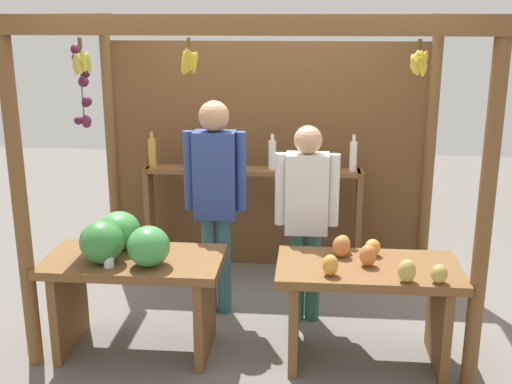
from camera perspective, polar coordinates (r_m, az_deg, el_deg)
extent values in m
plane|color=slate|center=(5.28, 0.19, -10.41)|extent=(12.00, 12.00, 0.00)
cylinder|color=brown|center=(4.36, -20.41, -0.81)|extent=(0.10, 0.10, 2.33)
cylinder|color=brown|center=(4.08, 19.84, -1.86)|extent=(0.10, 0.10, 2.33)
cylinder|color=brown|center=(6.09, -12.85, 4.33)|extent=(0.10, 0.10, 2.33)
cylinder|color=brown|center=(5.90, 15.31, 3.79)|extent=(0.10, 0.10, 2.33)
cube|color=brown|center=(3.78, -1.06, 14.75)|extent=(3.02, 0.12, 0.12)
cube|color=brown|center=(5.07, -16.98, 14.38)|extent=(0.12, 2.02, 0.12)
cube|color=brown|center=(4.84, 18.25, 14.23)|extent=(0.12, 2.02, 0.12)
cube|color=brown|center=(5.86, 1.01, 3.12)|extent=(2.92, 0.04, 2.09)
cylinder|color=brown|center=(3.94, 14.47, 12.71)|extent=(0.02, 0.02, 0.06)
ellipsoid|color=yellow|center=(3.95, 14.75, 10.82)|extent=(0.04, 0.06, 0.13)
ellipsoid|color=yellow|center=(3.98, 14.80, 11.33)|extent=(0.06, 0.06, 0.13)
ellipsoid|color=yellow|center=(3.98, 14.45, 11.32)|extent=(0.06, 0.04, 0.13)
ellipsoid|color=yellow|center=(3.98, 14.07, 11.42)|extent=(0.08, 0.05, 0.13)
ellipsoid|color=yellow|center=(3.95, 14.04, 11.11)|extent=(0.05, 0.07, 0.13)
ellipsoid|color=yellow|center=(3.93, 13.96, 11.08)|extent=(0.05, 0.08, 0.13)
ellipsoid|color=yellow|center=(3.91, 14.03, 10.91)|extent=(0.08, 0.07, 0.13)
ellipsoid|color=yellow|center=(3.92, 14.54, 10.79)|extent=(0.07, 0.05, 0.13)
ellipsoid|color=yellow|center=(3.93, 14.80, 11.08)|extent=(0.06, 0.07, 0.13)
cylinder|color=brown|center=(4.13, -15.49, 12.76)|extent=(0.02, 0.02, 0.06)
ellipsoid|color=#D1CC4C|center=(4.12, -14.76, 11.09)|extent=(0.04, 0.06, 0.13)
ellipsoid|color=#D1CC4C|center=(4.15, -15.04, 11.15)|extent=(0.08, 0.07, 0.14)
ellipsoid|color=#D1CC4C|center=(4.18, -15.21, 11.05)|extent=(0.07, 0.04, 0.13)
ellipsoid|color=#D1CC4C|center=(4.16, -15.67, 11.04)|extent=(0.05, 0.06, 0.14)
ellipsoid|color=#D1CC4C|center=(4.13, -15.85, 10.91)|extent=(0.05, 0.07, 0.14)
ellipsoid|color=#D1CC4C|center=(4.09, -15.66, 10.98)|extent=(0.07, 0.04, 0.13)
ellipsoid|color=#D1CC4C|center=(4.10, -15.16, 11.31)|extent=(0.05, 0.05, 0.13)
cylinder|color=brown|center=(4.03, -6.06, 13.17)|extent=(0.02, 0.02, 0.06)
ellipsoid|color=gold|center=(4.03, -5.64, 11.42)|extent=(0.04, 0.08, 0.14)
ellipsoid|color=gold|center=(4.06, -5.55, 11.55)|extent=(0.07, 0.07, 0.14)
ellipsoid|color=gold|center=(4.08, -5.93, 11.48)|extent=(0.08, 0.04, 0.14)
ellipsoid|color=gold|center=(4.07, -6.34, 11.47)|extent=(0.07, 0.07, 0.14)
ellipsoid|color=gold|center=(4.04, -6.43, 11.33)|extent=(0.04, 0.07, 0.14)
ellipsoid|color=gold|center=(4.03, -6.28, 11.51)|extent=(0.06, 0.07, 0.14)
ellipsoid|color=gold|center=(4.01, -6.08, 11.69)|extent=(0.06, 0.04, 0.14)
ellipsoid|color=gold|center=(4.02, -5.80, 11.62)|extent=(0.06, 0.06, 0.14)
cylinder|color=#4C422D|center=(4.33, -15.38, 9.64)|extent=(0.01, 0.01, 0.55)
sphere|color=#511938|center=(4.33, -15.81, 12.20)|extent=(0.07, 0.07, 0.07)
sphere|color=#601E42|center=(4.31, -15.79, 11.48)|extent=(0.06, 0.06, 0.06)
sphere|color=#601E42|center=(4.30, -15.52, 10.64)|extent=(0.07, 0.07, 0.07)
sphere|color=#47142D|center=(4.34, -15.02, 10.20)|extent=(0.06, 0.06, 0.06)
sphere|color=#511938|center=(4.32, -15.20, 9.51)|extent=(0.07, 0.07, 0.07)
sphere|color=#511938|center=(4.36, -14.99, 7.72)|extent=(0.06, 0.06, 0.06)
sphere|color=#511938|center=(4.36, -14.92, 7.85)|extent=(0.07, 0.07, 0.07)
sphere|color=#601E42|center=(4.35, -14.98, 6.21)|extent=(0.07, 0.07, 0.07)
sphere|color=#511938|center=(4.35, -15.62, 6.19)|extent=(0.06, 0.06, 0.06)
sphere|color=#601E42|center=(4.35, -14.93, 5.95)|extent=(0.06, 0.06, 0.06)
cube|color=brown|center=(4.50, -10.90, -6.12)|extent=(1.22, 0.64, 0.06)
cube|color=brown|center=(4.79, -16.40, -9.71)|extent=(0.06, 0.58, 0.65)
cube|color=brown|center=(4.54, -4.59, -10.56)|extent=(0.06, 0.58, 0.65)
ellipsoid|color=#38843D|center=(4.39, -13.65, -4.38)|extent=(0.39, 0.39, 0.29)
ellipsoid|color=#429347|center=(4.28, -9.59, -4.82)|extent=(0.37, 0.37, 0.27)
ellipsoid|color=#429347|center=(4.62, -12.15, -3.40)|extent=(0.42, 0.42, 0.27)
cylinder|color=white|center=(4.34, -13.05, -6.00)|extent=(0.07, 0.07, 0.09)
cube|color=brown|center=(4.35, 10.02, -6.84)|extent=(1.22, 0.64, 0.06)
cube|color=brown|center=(4.48, 3.44, -10.89)|extent=(0.06, 0.58, 0.65)
cube|color=brown|center=(4.57, 16.05, -10.98)|extent=(0.06, 0.58, 0.65)
ellipsoid|color=#CC7038|center=(4.43, 7.64, -4.85)|extent=(0.13, 0.13, 0.15)
ellipsoid|color=gold|center=(4.12, 6.67, -6.53)|extent=(0.14, 0.14, 0.14)
ellipsoid|color=#B79E47|center=(4.15, 16.08, -7.06)|extent=(0.14, 0.14, 0.12)
ellipsoid|color=#CC7038|center=(4.30, 10.00, -5.62)|extent=(0.16, 0.16, 0.15)
ellipsoid|color=gold|center=(4.49, 10.41, -4.91)|extent=(0.14, 0.14, 0.12)
ellipsoid|color=#B79E47|center=(4.11, 13.36, -6.88)|extent=(0.13, 0.13, 0.15)
ellipsoid|color=gold|center=(4.51, 7.79, -4.62)|extent=(0.11, 0.11, 0.13)
cube|color=brown|center=(5.93, -9.49, -2.44)|extent=(0.05, 0.20, 1.00)
cube|color=brown|center=(5.76, 9.12, -2.96)|extent=(0.05, 0.20, 1.00)
cube|color=brown|center=(5.63, -0.33, 1.90)|extent=(1.90, 0.22, 0.04)
cylinder|color=gold|center=(5.75, -9.27, 3.50)|extent=(0.07, 0.07, 0.26)
cylinder|color=gold|center=(5.72, -9.34, 5.06)|extent=(0.03, 0.03, 0.06)
cylinder|color=#994C1E|center=(5.67, -5.78, 3.50)|extent=(0.07, 0.07, 0.26)
cylinder|color=#994C1E|center=(5.64, -5.82, 5.11)|extent=(0.03, 0.03, 0.06)
cylinder|color=#D8B266|center=(5.62, -2.11, 3.39)|extent=(0.06, 0.06, 0.25)
cylinder|color=#D8B266|center=(5.59, -2.12, 4.96)|extent=(0.03, 0.03, 0.06)
cylinder|color=silver|center=(5.58, 1.47, 3.33)|extent=(0.07, 0.07, 0.25)
cylinder|color=silver|center=(5.55, 1.49, 4.91)|extent=(0.03, 0.03, 0.06)
cylinder|color=#994C1E|center=(5.57, 5.21, 3.33)|extent=(0.08, 0.08, 0.27)
cylinder|color=#994C1E|center=(5.54, 5.25, 5.01)|extent=(0.03, 0.03, 0.06)
cylinder|color=silver|center=(5.59, 8.70, 3.18)|extent=(0.06, 0.06, 0.26)
cylinder|color=silver|center=(5.55, 8.77, 4.79)|extent=(0.03, 0.03, 0.06)
cylinder|color=#32606A|center=(5.10, -4.22, -6.52)|extent=(0.11, 0.11, 0.80)
cylinder|color=#32606A|center=(5.08, -2.87, -6.58)|extent=(0.11, 0.11, 0.80)
cube|color=#2D428C|center=(4.86, -3.69, 1.52)|extent=(0.32, 0.19, 0.68)
cylinder|color=#2D428C|center=(4.88, -6.02, 1.95)|extent=(0.08, 0.08, 0.61)
cylinder|color=#2D428C|center=(4.83, -1.35, 1.86)|extent=(0.08, 0.08, 0.61)
sphere|color=tan|center=(4.77, -3.79, 6.81)|extent=(0.23, 0.23, 0.23)
cylinder|color=#296050|center=(4.99, 3.72, -7.50)|extent=(0.11, 0.11, 0.72)
cylinder|color=#296050|center=(4.99, 5.11, -7.54)|extent=(0.11, 0.11, 0.72)
cube|color=white|center=(4.77, 4.58, -0.15)|extent=(0.32, 0.19, 0.61)
cylinder|color=white|center=(4.76, 2.18, 0.27)|extent=(0.08, 0.08, 0.55)
cylinder|color=white|center=(4.76, 7.00, 0.15)|extent=(0.08, 0.08, 0.55)
sphere|color=tan|center=(4.67, 4.69, 4.69)|extent=(0.21, 0.21, 0.21)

